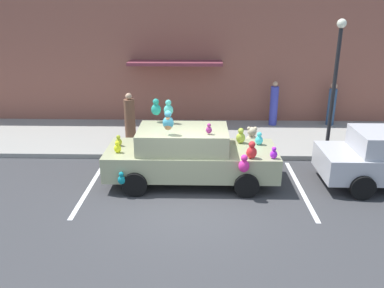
{
  "coord_description": "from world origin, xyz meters",
  "views": [
    {
      "loc": [
        0.3,
        -8.67,
        4.71
      ],
      "look_at": [
        0.05,
        1.96,
        0.9
      ],
      "focal_mm": 36.88,
      "sensor_mm": 36.0,
      "label": 1
    }
  ],
  "objects_px": {
    "teddy_bear_on_sidewalk": "(252,139)",
    "street_lamp_post": "(336,74)",
    "pedestrian_near_shopfront": "(130,121)",
    "pedestrian_walking_past": "(274,105)",
    "plush_covered_car": "(189,155)",
    "pedestrian_by_lamp": "(332,105)"
  },
  "relations": [
    {
      "from": "pedestrian_by_lamp",
      "to": "street_lamp_post",
      "type": "bearing_deg",
      "value": -108.59
    },
    {
      "from": "teddy_bear_on_sidewalk",
      "to": "street_lamp_post",
      "type": "bearing_deg",
      "value": -0.42
    },
    {
      "from": "pedestrian_near_shopfront",
      "to": "teddy_bear_on_sidewalk",
      "type": "bearing_deg",
      "value": -6.6
    },
    {
      "from": "street_lamp_post",
      "to": "pedestrian_walking_past",
      "type": "bearing_deg",
      "value": 113.3
    },
    {
      "from": "plush_covered_car",
      "to": "pedestrian_by_lamp",
      "type": "distance_m",
      "value": 7.47
    },
    {
      "from": "teddy_bear_on_sidewalk",
      "to": "street_lamp_post",
      "type": "distance_m",
      "value": 3.26
    },
    {
      "from": "teddy_bear_on_sidewalk",
      "to": "pedestrian_near_shopfront",
      "type": "relative_size",
      "value": 0.45
    },
    {
      "from": "plush_covered_car",
      "to": "teddy_bear_on_sidewalk",
      "type": "xyz_separation_m",
      "value": [
        1.97,
        2.16,
        -0.29
      ]
    },
    {
      "from": "street_lamp_post",
      "to": "pedestrian_by_lamp",
      "type": "height_order",
      "value": "street_lamp_post"
    },
    {
      "from": "plush_covered_car",
      "to": "pedestrian_walking_past",
      "type": "bearing_deg",
      "value": 58.09
    },
    {
      "from": "plush_covered_car",
      "to": "teddy_bear_on_sidewalk",
      "type": "relative_size",
      "value": 5.75
    },
    {
      "from": "pedestrian_near_shopfront",
      "to": "pedestrian_walking_past",
      "type": "distance_m",
      "value": 5.77
    },
    {
      "from": "plush_covered_car",
      "to": "street_lamp_post",
      "type": "relative_size",
      "value": 1.12
    },
    {
      "from": "plush_covered_car",
      "to": "pedestrian_walking_past",
      "type": "xyz_separation_m",
      "value": [
        3.16,
        5.07,
        0.15
      ]
    },
    {
      "from": "pedestrian_near_shopfront",
      "to": "plush_covered_car",
      "type": "bearing_deg",
      "value": -51.66
    },
    {
      "from": "pedestrian_walking_past",
      "to": "plush_covered_car",
      "type": "bearing_deg",
      "value": -121.91
    },
    {
      "from": "teddy_bear_on_sidewalk",
      "to": "plush_covered_car",
      "type": "bearing_deg",
      "value": -132.35
    },
    {
      "from": "pedestrian_near_shopfront",
      "to": "pedestrian_walking_past",
      "type": "bearing_deg",
      "value": 25.03
    },
    {
      "from": "pedestrian_by_lamp",
      "to": "pedestrian_near_shopfront",
      "type": "bearing_deg",
      "value": -161.54
    },
    {
      "from": "street_lamp_post",
      "to": "pedestrian_near_shopfront",
      "type": "height_order",
      "value": "street_lamp_post"
    },
    {
      "from": "plush_covered_car",
      "to": "street_lamp_post",
      "type": "xyz_separation_m",
      "value": [
        4.42,
        2.14,
        1.86
      ]
    },
    {
      "from": "pedestrian_walking_past",
      "to": "teddy_bear_on_sidewalk",
      "type": "bearing_deg",
      "value": -112.23
    }
  ]
}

